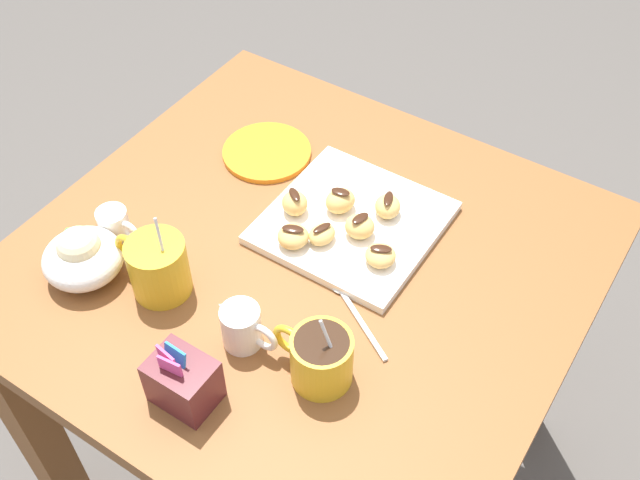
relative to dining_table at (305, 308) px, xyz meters
name	(u,v)px	position (x,y,z in m)	size (l,w,h in m)	color
ground_plane	(308,461)	(0.00, 0.00, -0.59)	(8.00, 8.00, 0.00)	#514C47
dining_table	(305,308)	(0.00, 0.00, 0.00)	(0.90, 0.86, 0.73)	brown
pastry_plate_square	(353,222)	(-0.03, -0.11, 0.15)	(0.28, 0.28, 0.02)	white
coffee_mug_mustard_left	(320,357)	(-0.15, 0.18, 0.19)	(0.13, 0.09, 0.13)	gold
coffee_mug_mustard_right	(157,265)	(0.15, 0.18, 0.19)	(0.14, 0.09, 0.15)	gold
cream_pitcher_white	(242,326)	(-0.02, 0.19, 0.18)	(0.10, 0.06, 0.07)	white
sugar_caddy	(183,381)	(-0.01, 0.31, 0.18)	(0.09, 0.07, 0.11)	#561E23
ice_cream_bowl	(82,256)	(0.27, 0.22, 0.18)	(0.13, 0.13, 0.10)	white
chocolate_sauce_pitcher	(114,223)	(0.29, 0.13, 0.17)	(0.09, 0.05, 0.06)	white
saucer_orange_left	(267,152)	(0.20, -0.18, 0.14)	(0.17, 0.17, 0.01)	orange
loose_spoon_near_saucer	(354,311)	(-0.13, 0.05, 0.14)	(0.14, 0.09, 0.01)	silver
beignet_0	(295,203)	(0.06, -0.07, 0.17)	(0.05, 0.04, 0.04)	#E5B260
chocolate_drizzle_0	(294,194)	(0.06, -0.07, 0.20)	(0.03, 0.02, 0.01)	#381E11
beignet_1	(322,234)	(-0.01, -0.04, 0.17)	(0.05, 0.04, 0.03)	#E5B260
chocolate_drizzle_1	(322,228)	(-0.01, -0.04, 0.19)	(0.03, 0.01, 0.01)	#381E11
beignet_2	(340,201)	(0.00, -0.11, 0.18)	(0.05, 0.05, 0.04)	#E5B260
chocolate_drizzle_2	(340,192)	(0.00, -0.11, 0.20)	(0.03, 0.02, 0.01)	#381E11
beignet_3	(380,255)	(-0.12, -0.05, 0.17)	(0.05, 0.05, 0.03)	#E5B260
chocolate_drizzle_3	(381,249)	(-0.12, -0.05, 0.19)	(0.03, 0.02, 0.01)	#381E11
beignet_4	(388,206)	(-0.07, -0.15, 0.17)	(0.05, 0.04, 0.03)	#E5B260
chocolate_drizzle_4	(388,198)	(-0.07, -0.15, 0.19)	(0.04, 0.02, 0.01)	#381E11
beignet_5	(360,227)	(-0.06, -0.08, 0.17)	(0.05, 0.05, 0.04)	#E5B260
chocolate_drizzle_5	(360,218)	(-0.06, -0.08, 0.19)	(0.03, 0.02, 0.01)	#381E11
beignet_6	(293,236)	(0.02, -0.01, 0.17)	(0.05, 0.05, 0.03)	#E5B260
chocolate_drizzle_6	(293,229)	(0.02, -0.01, 0.19)	(0.04, 0.02, 0.01)	#381E11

